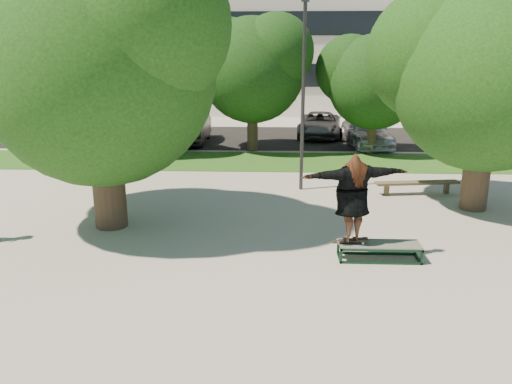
{
  "coord_description": "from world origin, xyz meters",
  "views": [
    {
      "loc": [
        0.2,
        -11.42,
        4.42
      ],
      "look_at": [
        -0.33,
        0.6,
        1.1
      ],
      "focal_mm": 35.0,
      "sensor_mm": 36.0,
      "label": 1
    }
  ],
  "objects_px": {
    "tree_right": "(485,67)",
    "car_grey": "(319,125)",
    "bench": "(417,184)",
    "grind_box": "(379,251)",
    "car_dark": "(191,128)",
    "car_silver_b": "(366,133)",
    "tree_left": "(96,54)",
    "car_silver_a": "(165,129)",
    "lamppost": "(303,95)"
  },
  "relations": [
    {
      "from": "grind_box",
      "to": "tree_left",
      "type": "bearing_deg",
      "value": 163.2
    },
    {
      "from": "lamppost",
      "to": "car_silver_a",
      "type": "relative_size",
      "value": 1.33
    },
    {
      "from": "tree_left",
      "to": "car_silver_a",
      "type": "xyz_separation_m",
      "value": [
        -1.22,
        12.41,
        -3.64
      ]
    },
    {
      "from": "car_grey",
      "to": "car_silver_b",
      "type": "xyz_separation_m",
      "value": [
        2.08,
        -2.8,
        -0.0
      ]
    },
    {
      "from": "car_dark",
      "to": "car_grey",
      "type": "xyz_separation_m",
      "value": [
        6.78,
        2.25,
        -0.08
      ]
    },
    {
      "from": "tree_right",
      "to": "car_silver_a",
      "type": "bearing_deg",
      "value": 137.65
    },
    {
      "from": "bench",
      "to": "car_grey",
      "type": "relative_size",
      "value": 0.58
    },
    {
      "from": "tree_left",
      "to": "tree_right",
      "type": "distance_m",
      "value": 10.41
    },
    {
      "from": "bench",
      "to": "tree_right",
      "type": "bearing_deg",
      "value": -59.95
    },
    {
      "from": "tree_left",
      "to": "lamppost",
      "type": "bearing_deg",
      "value": 36.42
    },
    {
      "from": "car_silver_a",
      "to": "tree_right",
      "type": "bearing_deg",
      "value": -31.23
    },
    {
      "from": "bench",
      "to": "car_dark",
      "type": "bearing_deg",
      "value": 124.99
    },
    {
      "from": "bench",
      "to": "car_dark",
      "type": "relative_size",
      "value": 0.61
    },
    {
      "from": "bench",
      "to": "car_dark",
      "type": "xyz_separation_m",
      "value": [
        -9.04,
        9.54,
        0.4
      ]
    },
    {
      "from": "car_dark",
      "to": "car_silver_a",
      "type": "bearing_deg",
      "value": -156.01
    },
    {
      "from": "lamppost",
      "to": "grind_box",
      "type": "bearing_deg",
      "value": -76.0
    },
    {
      "from": "lamppost",
      "to": "bench",
      "type": "distance_m",
      "value": 4.71
    },
    {
      "from": "lamppost",
      "to": "car_grey",
      "type": "bearing_deg",
      "value": 82.46
    },
    {
      "from": "car_silver_a",
      "to": "car_silver_b",
      "type": "xyz_separation_m",
      "value": [
        10.09,
        0.03,
        -0.11
      ]
    },
    {
      "from": "tree_left",
      "to": "car_silver_a",
      "type": "bearing_deg",
      "value": 95.61
    },
    {
      "from": "tree_right",
      "to": "car_silver_b",
      "type": "xyz_separation_m",
      "value": [
        -1.34,
        10.44,
        -3.42
      ]
    },
    {
      "from": "grind_box",
      "to": "tree_right",
      "type": "bearing_deg",
      "value": 49.62
    },
    {
      "from": "tree_left",
      "to": "grind_box",
      "type": "xyz_separation_m",
      "value": [
        6.78,
        -2.05,
        -4.23
      ]
    },
    {
      "from": "tree_right",
      "to": "bench",
      "type": "bearing_deg",
      "value": 128.51
    },
    {
      "from": "bench",
      "to": "grind_box",
      "type": "bearing_deg",
      "value": -120.97
    },
    {
      "from": "car_silver_b",
      "to": "grind_box",
      "type": "bearing_deg",
      "value": -105.61
    },
    {
      "from": "car_dark",
      "to": "grind_box",
      "type": "bearing_deg",
      "value": -67.1
    },
    {
      "from": "car_silver_a",
      "to": "tree_left",
      "type": "bearing_deg",
      "value": -73.27
    },
    {
      "from": "grind_box",
      "to": "bench",
      "type": "distance_m",
      "value": 5.95
    },
    {
      "from": "tree_right",
      "to": "grind_box",
      "type": "bearing_deg",
      "value": -130.38
    },
    {
      "from": "tree_right",
      "to": "car_dark",
      "type": "relative_size",
      "value": 1.42
    },
    {
      "from": "tree_right",
      "to": "car_grey",
      "type": "xyz_separation_m",
      "value": [
        -3.42,
        13.24,
        -3.42
      ]
    },
    {
      "from": "tree_left",
      "to": "car_grey",
      "type": "height_order",
      "value": "tree_left"
    },
    {
      "from": "tree_right",
      "to": "car_silver_a",
      "type": "distance_m",
      "value": 15.81
    },
    {
      "from": "grind_box",
      "to": "car_grey",
      "type": "relative_size",
      "value": 0.37
    },
    {
      "from": "tree_right",
      "to": "car_grey",
      "type": "relative_size",
      "value": 1.34
    },
    {
      "from": "tree_left",
      "to": "car_silver_b",
      "type": "xyz_separation_m",
      "value": [
        8.87,
        12.43,
        -3.75
      ]
    },
    {
      "from": "bench",
      "to": "car_grey",
      "type": "distance_m",
      "value": 12.01
    },
    {
      "from": "car_grey",
      "to": "grind_box",
      "type": "bearing_deg",
      "value": -83.7
    },
    {
      "from": "tree_right",
      "to": "car_silver_a",
      "type": "xyz_separation_m",
      "value": [
        -11.43,
        10.42,
        -3.31
      ]
    },
    {
      "from": "grind_box",
      "to": "car_grey",
      "type": "distance_m",
      "value": 17.29
    },
    {
      "from": "tree_right",
      "to": "car_dark",
      "type": "xyz_separation_m",
      "value": [
        -10.2,
        11.0,
        -3.34
      ]
    },
    {
      "from": "car_dark",
      "to": "car_grey",
      "type": "distance_m",
      "value": 7.14
    },
    {
      "from": "car_dark",
      "to": "bench",
      "type": "bearing_deg",
      "value": -47.88
    },
    {
      "from": "car_dark",
      "to": "car_silver_b",
      "type": "xyz_separation_m",
      "value": [
        8.86,
        -0.55,
        -0.09
      ]
    },
    {
      "from": "grind_box",
      "to": "car_silver_b",
      "type": "bearing_deg",
      "value": 81.77
    },
    {
      "from": "car_dark",
      "to": "car_grey",
      "type": "bearing_deg",
      "value": 16.98
    },
    {
      "from": "bench",
      "to": "car_dark",
      "type": "height_order",
      "value": "car_dark"
    },
    {
      "from": "car_silver_a",
      "to": "car_grey",
      "type": "height_order",
      "value": "car_silver_a"
    },
    {
      "from": "tree_left",
      "to": "car_dark",
      "type": "xyz_separation_m",
      "value": [
        0.01,
        12.99,
        -3.67
      ]
    }
  ]
}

